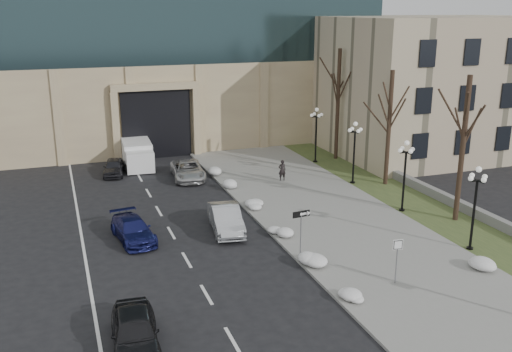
# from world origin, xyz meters

# --- Properties ---
(ground) EXTENTS (160.00, 160.00, 0.00)m
(ground) POSITION_xyz_m (0.00, 0.00, 0.00)
(ground) COLOR black
(ground) RESTS_ON ground
(sidewalk) EXTENTS (9.00, 40.00, 0.12)m
(sidewalk) POSITION_xyz_m (3.50, 14.00, 0.06)
(sidewalk) COLOR gray
(sidewalk) RESTS_ON ground
(curb) EXTENTS (0.30, 40.00, 0.14)m
(curb) POSITION_xyz_m (-1.00, 14.00, 0.07)
(curb) COLOR gray
(curb) RESTS_ON ground
(grass_strip) EXTENTS (4.00, 40.00, 0.10)m
(grass_strip) POSITION_xyz_m (10.00, 14.00, 0.05)
(grass_strip) COLOR #394B25
(grass_strip) RESTS_ON ground
(stone_wall) EXTENTS (0.50, 30.00, 0.70)m
(stone_wall) POSITION_xyz_m (12.00, 16.00, 0.35)
(stone_wall) COLOR slate
(stone_wall) RESTS_ON ground
(classical_building) EXTENTS (22.00, 18.12, 12.00)m
(classical_building) POSITION_xyz_m (22.00, 27.98, 6.00)
(classical_building) COLOR tan
(classical_building) RESTS_ON ground
(car_a) EXTENTS (2.12, 4.55, 1.51)m
(car_a) POSITION_xyz_m (-10.20, 2.71, 0.75)
(car_a) COLOR black
(car_a) RESTS_ON ground
(car_b) EXTENTS (2.24, 4.85, 1.54)m
(car_b) POSITION_xyz_m (-3.37, 13.21, 0.77)
(car_b) COLOR #B5B8BD
(car_b) RESTS_ON ground
(car_c) EXTENTS (2.41, 4.65, 1.29)m
(car_c) POSITION_xyz_m (-8.74, 13.65, 0.64)
(car_c) COLOR navy
(car_c) RESTS_ON ground
(car_d) EXTENTS (2.71, 5.14, 1.38)m
(car_d) POSITION_xyz_m (-3.00, 24.60, 0.69)
(car_d) COLOR #BCBCBC
(car_d) RESTS_ON ground
(car_e) EXTENTS (2.17, 3.97, 1.28)m
(car_e) POSITION_xyz_m (-8.27, 27.62, 0.64)
(car_e) COLOR #2C2C30
(car_e) RESTS_ON ground
(pedestrian) EXTENTS (0.63, 0.45, 1.60)m
(pedestrian) POSITION_xyz_m (3.53, 21.34, 0.92)
(pedestrian) COLOR black
(pedestrian) RESTS_ON sidewalk
(box_truck) EXTENTS (2.57, 6.58, 2.06)m
(box_truck) POSITION_xyz_m (-6.09, 29.98, 1.00)
(box_truck) COLOR white
(box_truck) RESTS_ON ground
(one_way_sign) EXTENTS (1.03, 0.29, 2.74)m
(one_way_sign) POSITION_xyz_m (-0.73, 7.99, 2.26)
(one_way_sign) COLOR slate
(one_way_sign) RESTS_ON ground
(keep_sign) EXTENTS (0.50, 0.12, 2.34)m
(keep_sign) POSITION_xyz_m (2.21, 3.89, 1.72)
(keep_sign) COLOR slate
(keep_sign) RESTS_ON ground
(snow_clump_b) EXTENTS (1.10, 1.60, 0.36)m
(snow_clump_b) POSITION_xyz_m (-0.66, 2.91, 0.30)
(snow_clump_b) COLOR white
(snow_clump_b) RESTS_ON sidewalk
(snow_clump_c) EXTENTS (1.10, 1.60, 0.36)m
(snow_clump_c) POSITION_xyz_m (-0.43, 7.24, 0.30)
(snow_clump_c) COLOR white
(snow_clump_c) RESTS_ON sidewalk
(snow_clump_d) EXTENTS (1.10, 1.60, 0.36)m
(snow_clump_d) POSITION_xyz_m (-0.69, 11.34, 0.30)
(snow_clump_d) COLOR white
(snow_clump_d) RESTS_ON sidewalk
(snow_clump_e) EXTENTS (1.10, 1.60, 0.36)m
(snow_clump_e) POSITION_xyz_m (-0.54, 16.22, 0.30)
(snow_clump_e) COLOR white
(snow_clump_e) RESTS_ON sidewalk
(snow_clump_f) EXTENTS (1.10, 1.60, 0.36)m
(snow_clump_f) POSITION_xyz_m (-0.50, 20.80, 0.30)
(snow_clump_f) COLOR white
(snow_clump_f) RESTS_ON sidewalk
(snow_clump_g) EXTENTS (1.10, 1.60, 0.36)m
(snow_clump_g) POSITION_xyz_m (-0.86, 24.89, 0.30)
(snow_clump_g) COLOR white
(snow_clump_g) RESTS_ON sidewalk
(snow_clump_h) EXTENTS (1.10, 1.60, 0.36)m
(snow_clump_h) POSITION_xyz_m (7.35, 3.52, 0.30)
(snow_clump_h) COLOR white
(snow_clump_h) RESTS_ON sidewalk
(lamppost_a) EXTENTS (1.18, 1.18, 4.76)m
(lamppost_a) POSITION_xyz_m (8.30, 6.00, 3.07)
(lamppost_a) COLOR black
(lamppost_a) RESTS_ON ground
(lamppost_b) EXTENTS (1.18, 1.18, 4.76)m
(lamppost_b) POSITION_xyz_m (8.30, 12.50, 3.07)
(lamppost_b) COLOR black
(lamppost_b) RESTS_ON ground
(lamppost_c) EXTENTS (1.18, 1.18, 4.76)m
(lamppost_c) POSITION_xyz_m (8.30, 19.00, 3.07)
(lamppost_c) COLOR black
(lamppost_c) RESTS_ON ground
(lamppost_d) EXTENTS (1.18, 1.18, 4.76)m
(lamppost_d) POSITION_xyz_m (8.30, 25.50, 3.07)
(lamppost_d) COLOR black
(lamppost_d) RESTS_ON ground
(tree_near) EXTENTS (3.20, 3.20, 9.00)m
(tree_near) POSITION_xyz_m (10.50, 10.00, 5.83)
(tree_near) COLOR black
(tree_near) RESTS_ON ground
(tree_mid) EXTENTS (3.20, 3.20, 8.50)m
(tree_mid) POSITION_xyz_m (10.50, 18.00, 5.50)
(tree_mid) COLOR black
(tree_mid) RESTS_ON ground
(tree_far) EXTENTS (3.20, 3.20, 9.50)m
(tree_far) POSITION_xyz_m (10.50, 26.00, 6.15)
(tree_far) COLOR black
(tree_far) RESTS_ON ground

